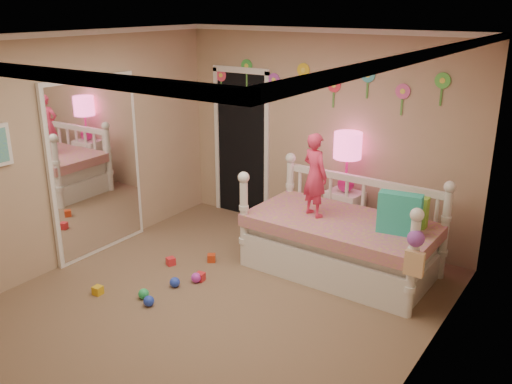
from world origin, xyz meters
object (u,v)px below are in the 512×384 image
Objects in this scene: child at (315,175)px; nightstand at (344,218)px; table_lamp at (347,153)px; daybed at (342,224)px.

child reaches higher than nightstand.
table_lamp is (0.00, 0.00, 0.84)m from nightstand.
table_lamp is (-0.29, 0.68, 0.62)m from daybed.
nightstand is at bearing 180.00° from table_lamp.
nightstand is at bearing -71.85° from child.
daybed is 0.62m from child.
child is (-0.32, -0.07, 0.53)m from daybed.
daybed is 2.22× the size of child.
daybed is 2.82× the size of table_lamp.
child reaches higher than table_lamp.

